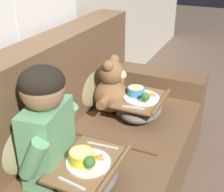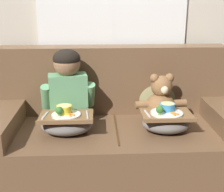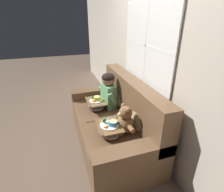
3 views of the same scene
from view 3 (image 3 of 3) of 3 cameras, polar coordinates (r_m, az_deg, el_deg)
name	(u,v)px [view 3 (image 3 of 3)]	position (r m, az deg, el deg)	size (l,w,h in m)	color
ground_plane	(110,141)	(2.91, -0.78, -14.59)	(14.00, 14.00, 0.00)	brown
wall_back_with_window	(148,58)	(2.53, 11.57, 12.07)	(8.00, 0.08, 2.60)	beige
couch	(114,122)	(2.72, 0.80, -8.61)	(1.92, 0.93, 1.01)	brown
throw_pillow_behind_child	(118,95)	(2.95, 2.07, 0.25)	(0.39, 0.19, 0.41)	tan
throw_pillow_behind_teddy	(138,117)	(2.35, 8.34, -6.89)	(0.36, 0.17, 0.37)	#898456
child_figure	(108,89)	(2.84, -1.21, 2.33)	(0.44, 0.23, 0.59)	#66A370
teddy_bear	(125,121)	(2.30, 4.24, -8.10)	(0.43, 0.30, 0.39)	brown
lap_tray_child	(96,104)	(2.90, -5.30, -2.65)	(0.39, 0.28, 0.22)	slate
lap_tray_teddy	(109,129)	(2.28, -0.88, -10.83)	(0.38, 0.29, 0.22)	slate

